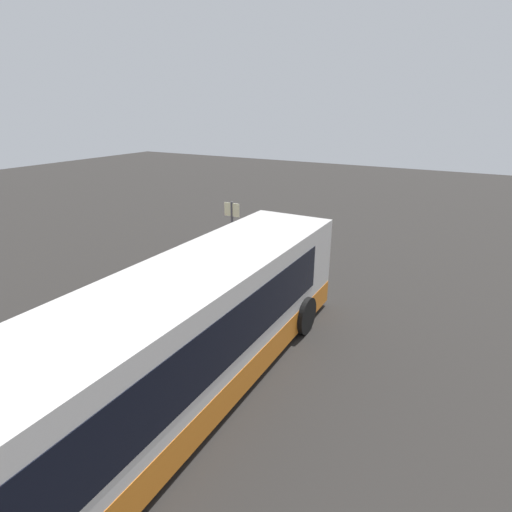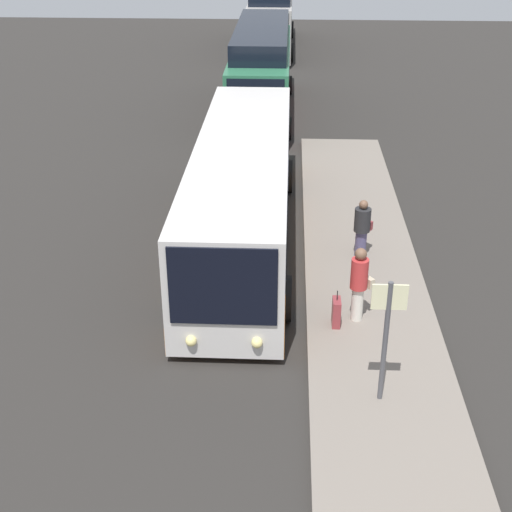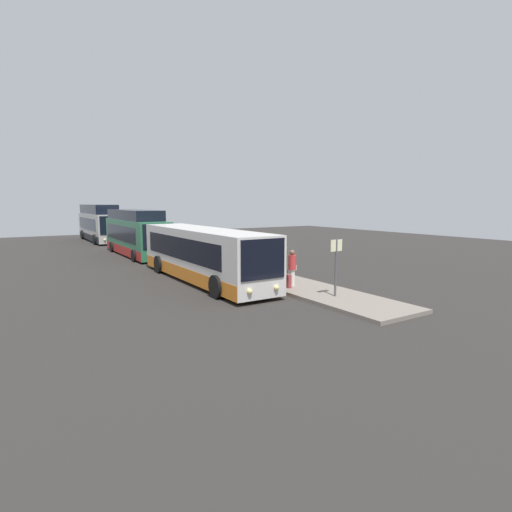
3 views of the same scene
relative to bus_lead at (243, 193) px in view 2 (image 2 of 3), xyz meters
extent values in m
plane|color=#2B2826|center=(1.09, 0.17, -1.47)|extent=(80.00, 80.00, 0.00)
cube|color=slate|center=(1.09, 3.29, -1.38)|extent=(20.00, 3.03, 0.17)
cube|color=silver|center=(0.05, 0.00, 0.10)|extent=(12.23, 2.52, 2.74)
cube|color=orange|center=(0.05, 0.00, -0.92)|extent=(12.17, 2.54, 0.70)
cube|color=black|center=(-0.25, 0.00, 0.43)|extent=(10.03, 2.55, 1.21)
cube|color=black|center=(6.19, 0.00, 0.49)|extent=(0.06, 2.22, 1.76)
sphere|color=#F9E58C|center=(6.21, 0.69, -0.82)|extent=(0.24, 0.24, 0.24)
sphere|color=#F9E58C|center=(6.21, -0.69, -0.82)|extent=(0.24, 0.24, 0.24)
cylinder|color=black|center=(4.21, 1.26, -0.92)|extent=(1.10, 0.30, 1.10)
cylinder|color=black|center=(4.21, -1.26, -0.92)|extent=(1.10, 0.30, 1.10)
cylinder|color=black|center=(-3.74, 1.26, -0.92)|extent=(1.10, 0.30, 1.10)
cylinder|color=black|center=(-3.74, -1.26, -0.92)|extent=(1.10, 0.30, 1.10)
cube|color=#2D704C|center=(-13.04, 0.00, 0.09)|extent=(10.90, 2.44, 2.80)
cube|color=#B2231E|center=(-13.04, 0.00, -0.96)|extent=(10.84, 2.46, 0.70)
cube|color=black|center=(-13.32, 0.00, 0.43)|extent=(8.93, 2.47, 1.23)
cube|color=black|center=(-7.58, 0.00, 0.49)|extent=(0.06, 2.14, 1.79)
sphere|color=#F9E58C|center=(-7.56, 0.67, -0.86)|extent=(0.24, 0.24, 0.24)
sphere|color=#F9E58C|center=(-7.56, -0.67, -0.86)|extent=(0.24, 0.24, 0.24)
cylinder|color=black|center=(-9.34, 1.22, -1.01)|extent=(0.90, 0.30, 0.90)
cylinder|color=black|center=(-9.34, -1.22, -1.01)|extent=(0.90, 0.30, 0.90)
cylinder|color=black|center=(-16.42, 1.22, -1.01)|extent=(0.90, 0.30, 0.90)
cylinder|color=black|center=(-16.42, -1.22, -1.01)|extent=(0.90, 0.30, 0.90)
cube|color=black|center=(-13.48, 0.00, 1.90)|extent=(9.26, 2.24, 0.82)
cube|color=#B2ADA8|center=(-27.71, 0.00, 0.19)|extent=(11.62, 2.56, 2.93)
cube|color=black|center=(-27.71, 0.00, -0.93)|extent=(11.56, 2.58, 0.70)
cube|color=black|center=(-28.00, 0.00, 0.54)|extent=(9.53, 2.59, 1.29)
cube|color=black|center=(-21.88, 0.00, 0.62)|extent=(0.06, 2.25, 1.87)
sphere|color=#F9E58C|center=(-21.86, 0.70, -0.83)|extent=(0.24, 0.24, 0.24)
sphere|color=#F9E58C|center=(-21.86, -0.70, -0.83)|extent=(0.24, 0.24, 0.24)
cylinder|color=black|center=(-23.76, 1.28, -0.92)|extent=(1.09, 0.30, 1.09)
cylinder|color=black|center=(-23.76, -1.28, -0.92)|extent=(1.09, 0.30, 1.09)
cylinder|color=black|center=(-31.31, 1.28, -0.92)|extent=(1.09, 0.30, 1.09)
cylinder|color=black|center=(-31.31, -1.28, -0.92)|extent=(1.09, 0.30, 1.09)
cylinder|color=#4C476B|center=(1.18, 3.28, -0.93)|extent=(0.42, 0.42, 0.74)
cylinder|color=#262628|center=(1.18, 3.28, -0.24)|extent=(0.60, 0.60, 0.64)
sphere|color=brown|center=(1.18, 3.28, 0.21)|extent=(0.24, 0.24, 0.24)
cube|color=maroon|center=(0.91, 3.44, -0.51)|extent=(0.27, 0.31, 0.24)
cylinder|color=silver|center=(4.43, 2.92, -0.88)|extent=(0.39, 0.39, 0.83)
cylinder|color=#BF3333|center=(4.43, 2.92, -0.10)|extent=(0.55, 0.55, 0.73)
sphere|color=brown|center=(4.43, 2.92, 0.40)|extent=(0.27, 0.27, 0.27)
cube|color=beige|center=(4.26, 3.16, -0.41)|extent=(0.31, 0.28, 0.24)
cube|color=maroon|center=(4.70, 2.43, -0.97)|extent=(0.43, 0.18, 0.65)
cylinder|color=black|center=(4.70, 2.43, -0.52)|extent=(0.02, 0.02, 0.24)
cylinder|color=#4C4C51|center=(7.31, 3.16, 0.01)|extent=(0.10, 0.10, 2.61)
cube|color=beige|center=(7.31, 3.16, 1.01)|extent=(0.04, 0.66, 0.52)
camera|label=1|loc=(-5.34, -5.04, 4.68)|focal=28.00mm
camera|label=2|loc=(18.57, 1.26, 7.64)|focal=50.00mm
camera|label=3|loc=(20.29, -9.31, 2.89)|focal=28.00mm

